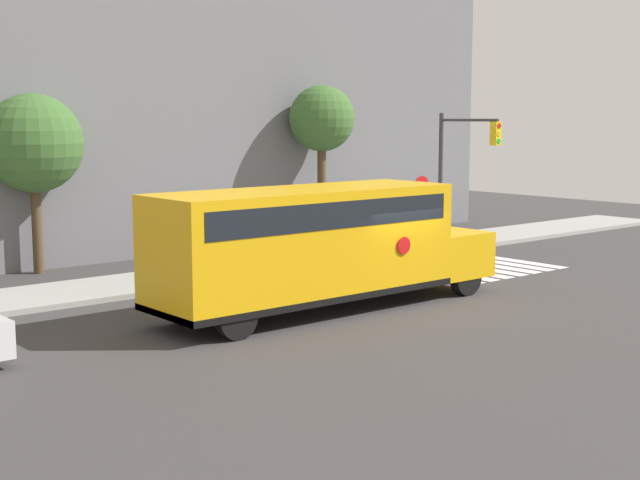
{
  "coord_description": "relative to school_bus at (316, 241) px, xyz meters",
  "views": [
    {
      "loc": [
        -16.09,
        -16.23,
        4.84
      ],
      "look_at": [
        -1.44,
        1.14,
        1.71
      ],
      "focal_mm": 50.0,
      "sensor_mm": 36.0,
      "label": 1
    }
  ],
  "objects": [
    {
      "name": "stop_sign",
      "position": [
        9.06,
        5.0,
        0.09
      ],
      "size": [
        0.75,
        0.1,
        2.79
      ],
      "color": "#38383A",
      "rests_on": "ground"
    },
    {
      "name": "crosswalk_stripes",
      "position": [
        8.21,
        1.36,
        -1.77
      ],
      "size": [
        4.7,
        3.2,
        0.01
      ],
      "color": "white",
      "rests_on": "ground"
    },
    {
      "name": "tree_near_sidewalk",
      "position": [
        -3.11,
        9.86,
        2.26
      ],
      "size": [
        3.06,
        3.06,
        5.59
      ],
      "color": "brown",
      "rests_on": "ground"
    },
    {
      "name": "building_backdrop",
      "position": [
        1.98,
        12.36,
        3.49
      ],
      "size": [
        32.0,
        4.0,
        10.53
      ],
      "color": "slate",
      "rests_on": "ground"
    },
    {
      "name": "tree_far_sidewalk",
      "position": [
        7.97,
        9.19,
        2.96
      ],
      "size": [
        2.52,
        2.52,
        6.07
      ],
      "color": "brown",
      "rests_on": "ground"
    },
    {
      "name": "sidewalk_strip",
      "position": [
        1.98,
        5.86,
        -1.7
      ],
      "size": [
        44.0,
        3.0,
        0.15
      ],
      "color": "#9E9E99",
      "rests_on": "ground"
    },
    {
      "name": "ground_plane",
      "position": [
        1.98,
        -0.64,
        -1.78
      ],
      "size": [
        60.0,
        60.0,
        0.0
      ],
      "primitive_type": "plane",
      "color": "#3A3838"
    },
    {
      "name": "school_bus",
      "position": [
        0.0,
        0.0,
        0.0
      ],
      "size": [
        9.89,
        2.57,
        3.12
      ],
      "color": "#EAA80F",
      "rests_on": "ground"
    },
    {
      "name": "traffic_light",
      "position": [
        10.08,
        4.13,
        1.53
      ],
      "size": [
        0.28,
        2.71,
        5.01
      ],
      "color": "#38383A",
      "rests_on": "ground"
    }
  ]
}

